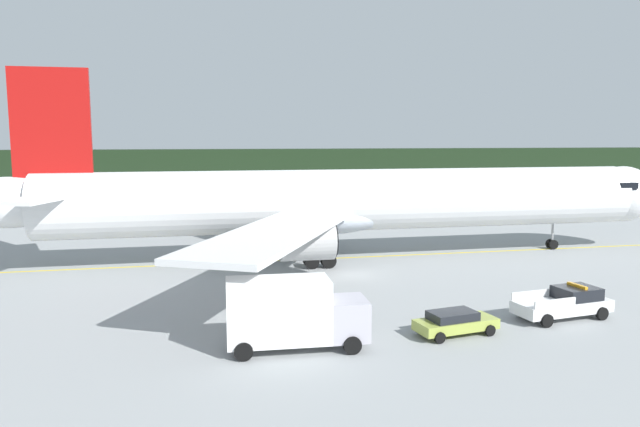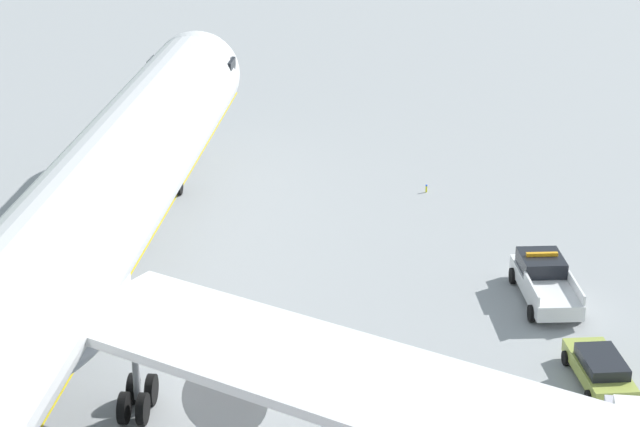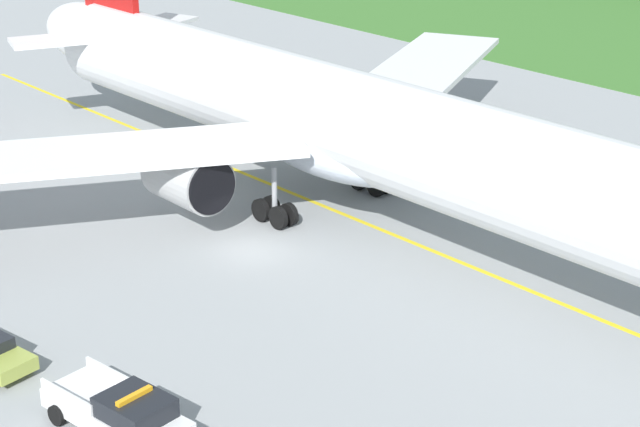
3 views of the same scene
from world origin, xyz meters
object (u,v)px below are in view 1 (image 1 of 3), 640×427
airliner (344,202)px  catering_truck (292,312)px  ops_pickup_truck (565,303)px  staff_car (455,322)px

airliner → catering_truck: (-7.82, -21.39, -3.07)m
ops_pickup_truck → staff_car: bearing=-168.6°
catering_truck → airliner: bearing=69.9°
catering_truck → staff_car: catering_truck is taller
catering_truck → staff_car: 8.94m
ops_pickup_truck → staff_car: ops_pickup_truck is taller
airliner → staff_car: 21.41m
ops_pickup_truck → catering_truck: 16.54m
ops_pickup_truck → staff_car: (-7.54, -1.53, -0.20)m
ops_pickup_truck → staff_car: 7.70m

